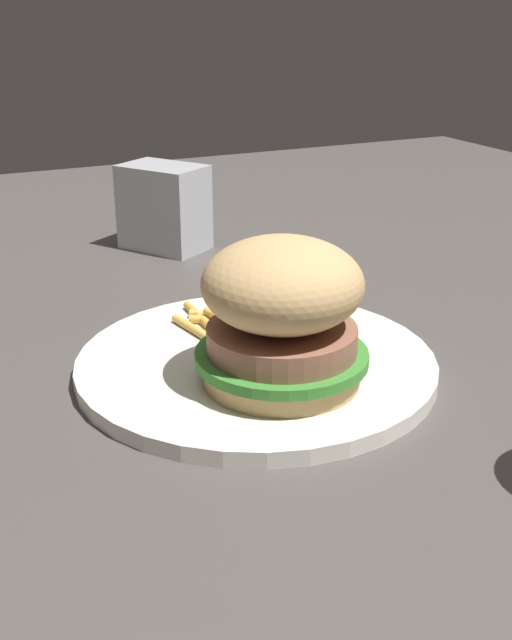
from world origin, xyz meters
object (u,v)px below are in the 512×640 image
(plate, at_px, (256,364))
(fries_pile, at_px, (227,323))
(sandwich, at_px, (282,312))
(napkin_dispenser, at_px, (164,207))

(plate, distance_m, fries_pile, 0.06)
(sandwich, bearing_deg, fries_pile, -1.66)
(plate, height_order, napkin_dispenser, napkin_dispenser)
(plate, relative_size, sandwich, 2.23)
(sandwich, distance_m, fries_pile, 0.11)
(fries_pile, bearing_deg, plate, 177.86)
(plate, xyz_separation_m, sandwich, (-0.04, 0.00, 0.06))
(napkin_dispenser, bearing_deg, fries_pile, 138.36)
(fries_pile, xyz_separation_m, napkin_dispenser, (0.27, -0.04, 0.03))
(sandwich, xyz_separation_m, fries_pile, (0.10, -0.00, -0.05))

